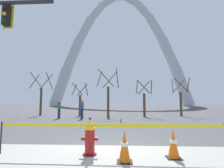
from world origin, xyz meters
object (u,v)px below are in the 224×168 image
object	(u,v)px
fire_hydrant	(90,137)
traffic_cone_by_hydrant	(125,147)
pedestrian_standing_center	(82,109)
traffic_cone_mid_sidewalk	(173,144)
pedestrian_walking_left	(59,109)
monument_arch	(120,55)

from	to	relation	value
fire_hydrant	traffic_cone_by_hydrant	distance (m)	1.07
fire_hydrant	pedestrian_standing_center	distance (m)	10.56
fire_hydrant	traffic_cone_by_hydrant	world-z (taller)	fire_hydrant
fire_hydrant	traffic_cone_mid_sidewalk	world-z (taller)	fire_hydrant
traffic_cone_by_hydrant	traffic_cone_mid_sidewalk	world-z (taller)	same
traffic_cone_by_hydrant	pedestrian_standing_center	bearing A→B (deg)	107.57
pedestrian_standing_center	traffic_cone_mid_sidewalk	bearing A→B (deg)	-66.00
traffic_cone_mid_sidewalk	pedestrian_walking_left	bearing A→B (deg)	122.29
fire_hydrant	pedestrian_walking_left	distance (m)	11.29
monument_arch	pedestrian_walking_left	distance (m)	58.30
traffic_cone_by_hydrant	traffic_cone_mid_sidewalk	distance (m)	1.28
traffic_cone_by_hydrant	pedestrian_standing_center	size ratio (longest dim) A/B	0.46
pedestrian_walking_left	pedestrian_standing_center	xyz separation A→B (m)	(2.00, -0.09, 0.00)
fire_hydrant	traffic_cone_mid_sidewalk	distance (m)	2.16
monument_arch	fire_hydrant	bearing A→B (deg)	-90.35
traffic_cone_by_hydrant	monument_arch	distance (m)	68.59
monument_arch	pedestrian_standing_center	world-z (taller)	monument_arch
traffic_cone_by_hydrant	monument_arch	xyz separation A→B (m)	(-0.52, 65.69, 19.74)
traffic_cone_by_hydrant	traffic_cone_mid_sidewalk	bearing A→B (deg)	16.29
fire_hydrant	traffic_cone_by_hydrant	xyz separation A→B (m)	(0.92, -0.54, -0.11)
pedestrian_walking_left	pedestrian_standing_center	distance (m)	2.01
pedestrian_walking_left	monument_arch	bearing A→B (deg)	84.89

